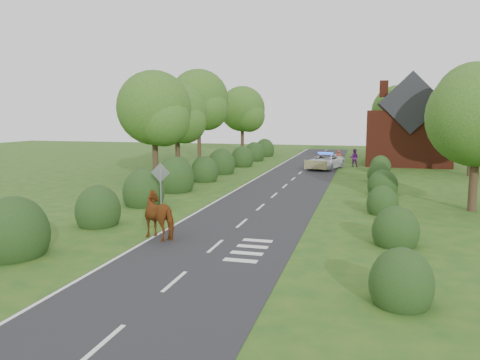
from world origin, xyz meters
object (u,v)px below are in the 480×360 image
(road_sign, at_px, (161,179))
(pedestrian_red, at_px, (338,158))
(pedestrian_purple, at_px, (354,158))
(police_van, at_px, (325,161))
(cow, at_px, (162,219))

(road_sign, height_order, pedestrian_red, road_sign)
(pedestrian_red, distance_m, pedestrian_purple, 1.52)
(road_sign, bearing_deg, police_van, 72.54)
(cow, height_order, pedestrian_red, cow)
(cow, height_order, pedestrian_purple, pedestrian_purple)
(road_sign, relative_size, pedestrian_red, 1.58)
(road_sign, height_order, cow, road_sign)
(police_van, xyz_separation_m, pedestrian_purple, (2.58, 2.65, 0.17))
(police_van, height_order, pedestrian_red, pedestrian_red)
(pedestrian_red, xyz_separation_m, pedestrian_purple, (1.52, -0.03, 0.09))
(cow, bearing_deg, road_sign, -130.52)
(police_van, relative_size, pedestrian_red, 3.50)
(police_van, bearing_deg, cow, -84.54)
(pedestrian_purple, bearing_deg, police_van, 50.33)
(road_sign, xyz_separation_m, cow, (2.48, -5.31, -0.84))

